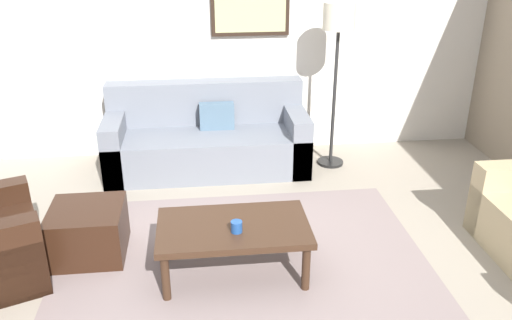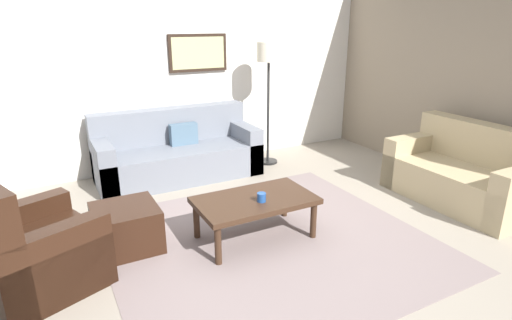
% 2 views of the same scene
% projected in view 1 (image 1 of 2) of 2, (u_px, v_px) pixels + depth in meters
% --- Properties ---
extents(ground_plane, '(8.00, 8.00, 0.00)m').
position_uv_depth(ground_plane, '(246.00, 282.00, 3.89)').
color(ground_plane, gray).
extents(rear_partition, '(6.00, 0.12, 2.80)m').
position_uv_depth(rear_partition, '(221.00, 26.00, 5.69)').
color(rear_partition, silver).
rests_on(rear_partition, ground_plane).
extents(area_rug, '(2.86, 2.71, 0.01)m').
position_uv_depth(area_rug, '(246.00, 282.00, 3.89)').
color(area_rug, gray).
rests_on(area_rug, ground_plane).
extents(couch_main, '(2.08, 0.85, 0.88)m').
position_uv_depth(couch_main, '(207.00, 139.00, 5.68)').
color(couch_main, slate).
rests_on(couch_main, ground_plane).
extents(ottoman, '(0.56, 0.56, 0.40)m').
position_uv_depth(ottoman, '(88.00, 231.00, 4.16)').
color(ottoman, black).
rests_on(ottoman, ground_plane).
extents(coffee_table, '(1.10, 0.64, 0.41)m').
position_uv_depth(coffee_table, '(233.00, 231.00, 3.86)').
color(coffee_table, '#382316').
rests_on(coffee_table, ground_plane).
extents(cup, '(0.08, 0.08, 0.08)m').
position_uv_depth(cup, '(237.00, 227.00, 3.74)').
color(cup, '#1E478C').
rests_on(cup, coffee_table).
extents(lamp_standing, '(0.32, 0.32, 1.71)m').
position_uv_depth(lamp_standing, '(338.00, 34.00, 5.26)').
color(lamp_standing, black).
rests_on(lamp_standing, ground_plane).
extents(framed_artwork, '(0.83, 0.04, 0.50)m').
position_uv_depth(framed_artwork, '(250.00, 12.00, 5.58)').
color(framed_artwork, black).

